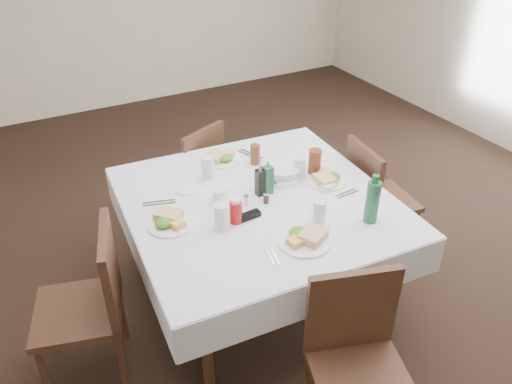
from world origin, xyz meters
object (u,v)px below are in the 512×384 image
Objects in this scene: dining_table at (258,209)px; coffee_mug at (219,197)px; water_e at (300,168)px; bread_basket at (282,173)px; chair_north at (196,171)px; water_w at (222,217)px; ketchup_bottle at (236,211)px; chair_south at (356,352)px; chair_west at (94,298)px; oil_cruet_dark at (260,181)px; water_n at (208,167)px; water_s at (319,212)px; chair_east at (373,194)px; oil_cruet_green at (268,179)px; green_bottle at (372,201)px.

dining_table is 0.25m from coffee_mug.
water_e reaches higher than bread_basket.
chair_north is 0.92m from coffee_mug.
water_w is 0.09m from ketchup_bottle.
chair_south is 0.98× the size of chair_west.
chair_south is (-0.00, -1.93, 0.03)m from chair_north.
dining_table is 0.17m from oil_cruet_dark.
ketchup_bottle is (-0.46, -0.28, 0.03)m from bread_basket.
water_n is 0.57m from water_e.
oil_cruet_dark is at bearing 35.82° from ketchup_bottle.
bread_basket is at bearing 28.39° from water_w.
chair_south is at bearing -108.40° from water_s.
chair_west is 1.26m from water_s.
chair_south is at bearing -84.89° from water_n.
ketchup_bottle reaches higher than bread_basket.
oil_cruet_dark is at bearing 179.81° from chair_east.
ketchup_bottle reaches higher than chair_east.
chair_west is 3.70× the size of bread_basket.
dining_table is at bearing -150.15° from bread_basket.
chair_east reaches higher than dining_table.
chair_east is 1.18m from water_n.
chair_east is at bearing -0.05° from oil_cruet_green.
chair_east is 0.67m from water_e.
water_e is 0.61m from ketchup_bottle.
water_n is at bearing 113.44° from dining_table.
dining_table is at bearing -20.87° from coffee_mug.
chair_west is at bearing 167.73° from water_s.
oil_cruet_dark is at bearing 86.18° from chair_south.
water_n is 0.58× the size of bread_basket.
water_e is at bearing -65.65° from chair_north.
water_s is at bearing -69.59° from oil_cruet_dark.
water_n is 0.98× the size of water_w.
green_bottle reaches higher than chair_north.
chair_west reaches higher than water_e.
chair_north is at bearing 97.33° from oil_cruet_green.
water_w is 0.59× the size of bread_basket.
water_w reaches higher than water_s.
chair_south is at bearing -96.45° from oil_cruet_green.
chair_west is 0.77m from water_w.
chair_west is at bearing -167.56° from coffee_mug.
chair_north is 0.97m from oil_cruet_green.
water_w is at bearing -171.09° from chair_east.
bread_basket is at bearing 32.69° from oil_cruet_green.
bread_basket is at bearing 7.41° from coffee_mug.
water_w is at bearing -153.52° from oil_cruet_green.
oil_cruet_green is at bearing 104.12° from water_s.
green_bottle reaches higher than water_w.
water_w is at bearing 156.63° from green_bottle.
oil_cruet_dark is at bearing 110.41° from water_s.
chair_south is at bearing -42.97° from chair_west.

